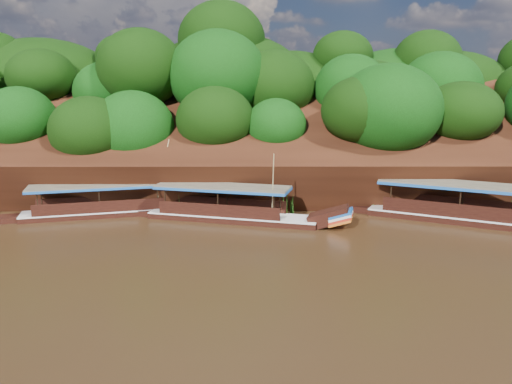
% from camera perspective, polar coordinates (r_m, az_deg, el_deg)
% --- Properties ---
extents(ground, '(160.00, 160.00, 0.00)m').
position_cam_1_polar(ground, '(28.52, 1.74, -7.00)').
color(ground, black).
rests_on(ground, ground).
extents(riverbank, '(120.00, 30.06, 19.40)m').
position_cam_1_polar(riverbank, '(50.26, 0.85, 3.39)').
color(riverbank, black).
rests_on(riverbank, ground).
extents(boat_0, '(15.97, 9.72, 6.77)m').
position_cam_1_polar(boat_0, '(37.68, 24.96, -2.49)').
color(boat_0, black).
rests_on(boat_0, ground).
extents(boat_1, '(14.37, 5.70, 5.50)m').
position_cam_1_polar(boat_1, '(35.08, -1.51, -2.47)').
color(boat_1, black).
rests_on(boat_1, ground).
extents(boat_2, '(14.84, 5.72, 5.89)m').
position_cam_1_polar(boat_2, '(38.32, -15.05, -1.70)').
color(boat_2, black).
rests_on(boat_2, ground).
extents(reeds, '(47.97, 2.30, 2.08)m').
position_cam_1_polar(reeds, '(37.52, -2.87, -1.06)').
color(reeds, '#276318').
rests_on(reeds, ground).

